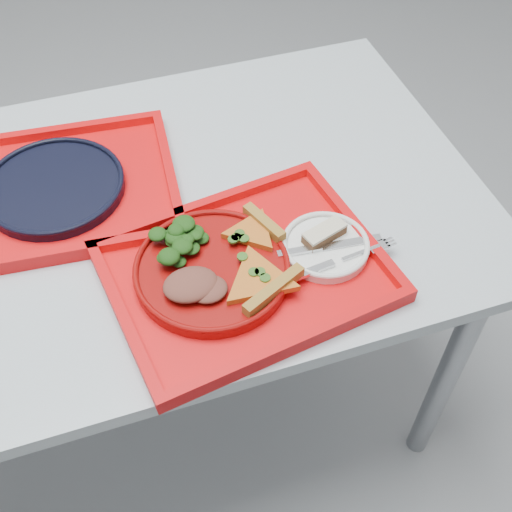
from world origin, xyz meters
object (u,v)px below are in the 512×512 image
object	(u,v)px
tray_main	(245,273)
dinner_plate	(212,271)
navy_plate	(55,188)
dessert_bar	(324,233)
tray_far	(56,193)

from	to	relation	value
tray_main	dinner_plate	bearing A→B (deg)	161.38
tray_main	navy_plate	xyz separation A→B (m)	(-0.28, 0.30, 0.01)
tray_main	dessert_bar	bearing A→B (deg)	-1.87
tray_far	navy_plate	size ratio (longest dim) A/B	1.73
navy_plate	dessert_bar	world-z (taller)	dessert_bar
dessert_bar	navy_plate	bearing A→B (deg)	128.74
navy_plate	tray_far	bearing A→B (deg)	-116.57
tray_far	dessert_bar	xyz separation A→B (m)	(0.43, -0.28, 0.03)
dessert_bar	tray_far	bearing A→B (deg)	128.74
navy_plate	tray_main	bearing A→B (deg)	-46.68
navy_plate	dessert_bar	bearing A→B (deg)	-33.16
dinner_plate	navy_plate	xyz separation A→B (m)	(-0.22, 0.29, -0.00)
tray_main	dessert_bar	size ratio (longest dim) A/B	5.40
tray_far	dinner_plate	size ratio (longest dim) A/B	1.73
tray_far	navy_plate	world-z (taller)	navy_plate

